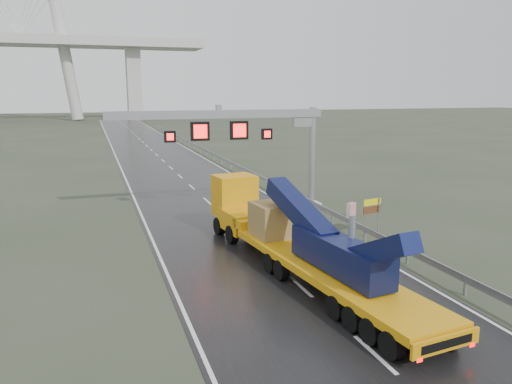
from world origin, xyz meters
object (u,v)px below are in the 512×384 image
object	(u,v)px
heavy_haul_truck	(285,232)
striped_barrier	(351,210)
sign_gantry	(249,131)
exit_sign_pair	(372,209)

from	to	relation	value
heavy_haul_truck	striped_barrier	distance (m)	10.37
sign_gantry	exit_sign_pair	world-z (taller)	sign_gantry
exit_sign_pair	striped_barrier	size ratio (longest dim) A/B	2.18
sign_gantry	striped_barrier	size ratio (longest dim) A/B	14.61
sign_gantry	exit_sign_pair	bearing A→B (deg)	-58.00
exit_sign_pair	sign_gantry	bearing A→B (deg)	109.87
sign_gantry	striped_barrier	xyz separation A→B (m)	(5.90, -3.99, -5.10)
sign_gantry	heavy_haul_truck	bearing A→B (deg)	-98.56
sign_gantry	heavy_haul_truck	world-z (taller)	sign_gantry
sign_gantry	exit_sign_pair	size ratio (longest dim) A/B	6.72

